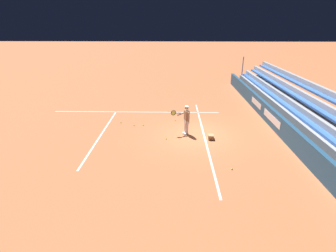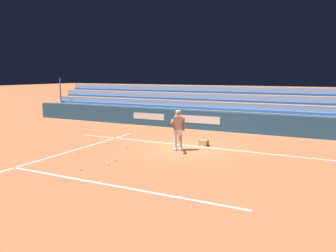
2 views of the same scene
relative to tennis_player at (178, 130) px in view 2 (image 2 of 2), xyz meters
name	(u,v)px [view 2 (image 2 of 2)]	position (x,y,z in m)	size (l,w,h in m)	color
ground_plane	(185,148)	(-0.11, -0.56, -0.89)	(160.00, 160.00, 0.00)	#B7663D
court_baseline_white	(190,146)	(-0.11, -1.06, -0.89)	(12.00, 0.10, 0.01)	white
court_sideline_white	(48,158)	(4.00, 3.44, -0.89)	(0.10, 12.00, 0.01)	white
court_service_line_white	(111,185)	(-0.11, 4.94, -0.89)	(8.22, 0.10, 0.01)	white
back_wall_sponsor_board	(219,122)	(-0.10, -5.45, -0.34)	(27.52, 0.25, 1.10)	navy
bleacher_stand	(228,115)	(-0.11, -7.28, -0.17)	(26.15, 2.40, 2.95)	#9EA3A8
tennis_player	(178,130)	(0.00, 0.00, 0.00)	(0.58, 1.07, 1.71)	silver
ball_box_cardboard	(204,143)	(-0.67, -1.38, -0.76)	(0.40, 0.30, 0.26)	#A87F51
tennis_ball_stray_back	(279,150)	(-3.93, -1.90, -0.86)	(0.07, 0.07, 0.07)	#CCE533
tennis_ball_toward_net	(116,160)	(1.33, 2.65, -0.86)	(0.07, 0.07, 0.07)	#CCE533
tennis_ball_by_box	(126,147)	(2.23, 0.60, -0.86)	(0.07, 0.07, 0.07)	#CCE533
tennis_ball_midcourt	(81,169)	(1.72, 4.15, -0.86)	(0.07, 0.07, 0.07)	#CCE533
tennis_ball_far_left	(183,157)	(-0.75, 1.11, -0.86)	(0.07, 0.07, 0.07)	#CCE533
tennis_ball_on_baseline	(108,143)	(3.50, 0.22, -0.86)	(0.07, 0.07, 0.07)	#CCE533
tennis_ball_near_player	(109,164)	(1.26, 3.22, -0.86)	(0.07, 0.07, 0.07)	#CCE533
tennis_ball_far_right	(84,145)	(4.20, 1.06, -0.86)	(0.07, 0.07, 0.07)	#CCE533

